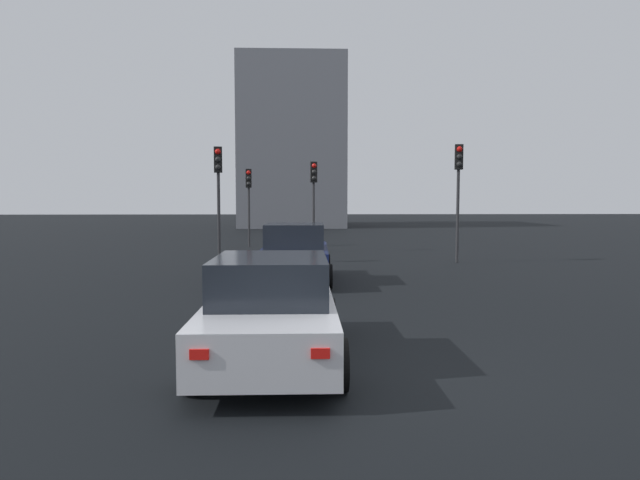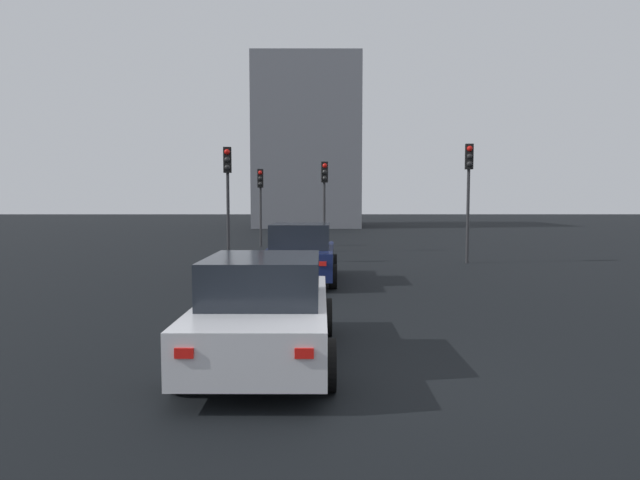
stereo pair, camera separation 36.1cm
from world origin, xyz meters
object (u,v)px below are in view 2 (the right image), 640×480
at_px(traffic_light_near_left, 324,187).
at_px(traffic_light_far_right, 469,178).
at_px(car_white_right_second, 265,310).
at_px(car_navy_right_lead, 301,254).
at_px(traffic_light_far_left, 228,180).
at_px(traffic_light_near_right, 260,191).

xyz_separation_m(traffic_light_near_left, traffic_light_far_right, (-4.34, -5.12, 0.23)).
relative_size(car_white_right_second, traffic_light_far_right, 1.02).
relative_size(car_navy_right_lead, traffic_light_far_left, 1.03).
height_order(traffic_light_near_right, traffic_light_far_left, traffic_light_far_left).
bearing_deg(traffic_light_near_right, car_white_right_second, 2.41).
bearing_deg(car_white_right_second, traffic_light_near_left, -3.23).
distance_m(car_navy_right_lead, car_white_right_second, 7.62).
distance_m(car_navy_right_lead, traffic_light_near_left, 9.05).
bearing_deg(traffic_light_far_left, traffic_light_far_right, 85.57).
bearing_deg(traffic_light_far_left, traffic_light_near_left, 136.78).
relative_size(car_navy_right_lead, traffic_light_near_left, 1.08).
bearing_deg(traffic_light_near_right, traffic_light_far_right, 45.67).
distance_m(car_white_right_second, traffic_light_far_left, 12.30).
height_order(traffic_light_near_left, traffic_light_far_right, traffic_light_far_right).
height_order(car_white_right_second, traffic_light_near_left, traffic_light_near_left).
height_order(traffic_light_far_left, traffic_light_far_right, traffic_light_far_right).
bearing_deg(traffic_light_near_left, car_white_right_second, -10.94).
height_order(car_white_right_second, traffic_light_far_right, traffic_light_far_right).
bearing_deg(traffic_light_near_left, traffic_light_far_right, 42.36).
bearing_deg(traffic_light_near_left, traffic_light_far_left, -44.75).
bearing_deg(traffic_light_far_right, car_navy_right_lead, -44.67).
bearing_deg(traffic_light_near_right, traffic_light_near_left, 45.17).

